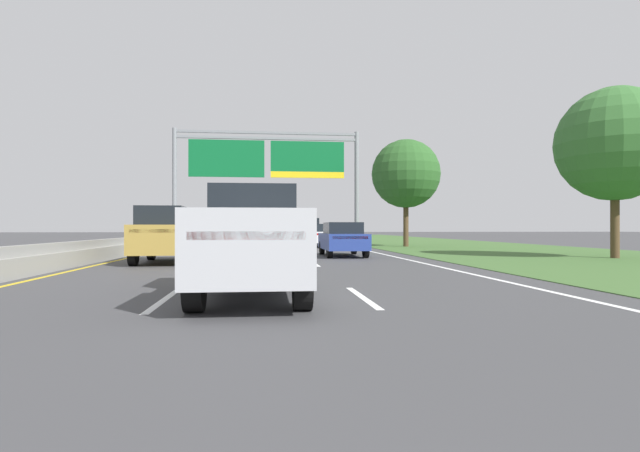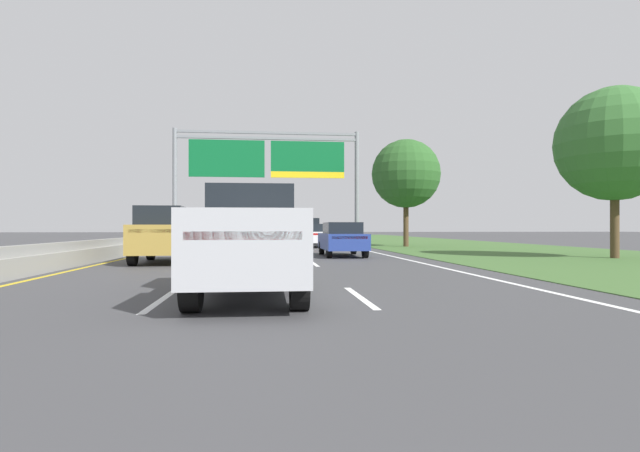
# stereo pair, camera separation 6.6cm
# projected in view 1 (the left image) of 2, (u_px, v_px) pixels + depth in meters

# --- Properties ---
(ground_plane) EXTENTS (220.00, 220.00, 0.00)m
(ground_plane) POSITION_uv_depth(u_px,v_px,m) (264.00, 247.00, 33.69)
(ground_plane) COLOR #3D3D3F
(lane_striping) EXTENTS (11.96, 106.00, 0.01)m
(lane_striping) POSITION_uv_depth(u_px,v_px,m) (264.00, 247.00, 33.24)
(lane_striping) COLOR white
(lane_striping) RESTS_ON ground
(grass_verge_right) EXTENTS (14.00, 110.00, 0.02)m
(grass_verge_right) POSITION_uv_depth(u_px,v_px,m) (463.00, 246.00, 35.27)
(grass_verge_right) COLOR #3D602D
(grass_verge_right) RESTS_ON ground
(median_barrier_concrete) EXTENTS (0.60, 110.00, 0.85)m
(median_barrier_concrete) POSITION_uv_depth(u_px,v_px,m) (163.00, 242.00, 32.95)
(median_barrier_concrete) COLOR gray
(median_barrier_concrete) RESTS_ON ground
(overhead_sign_gantry) EXTENTS (15.06, 0.42, 9.25)m
(overhead_sign_gantry) POSITION_uv_depth(u_px,v_px,m) (268.00, 163.00, 40.47)
(overhead_sign_gantry) COLOR gray
(overhead_sign_gantry) RESTS_ON ground
(pickup_truck_silver) EXTENTS (2.04, 5.41, 2.20)m
(pickup_truck_silver) POSITION_uv_depth(u_px,v_px,m) (253.00, 241.00, 9.85)
(pickup_truck_silver) COLOR #B2B5BA
(pickup_truck_silver) RESTS_ON ground
(car_navy_right_lane_suv) EXTENTS (2.00, 4.74, 2.11)m
(car_navy_right_lane_suv) POSITION_uv_depth(u_px,v_px,m) (307.00, 230.00, 42.37)
(car_navy_right_lane_suv) COLOR #161E47
(car_navy_right_lane_suv) RESTS_ON ground
(car_gold_left_lane_suv) EXTENTS (2.02, 4.75, 2.11)m
(car_gold_left_lane_suv) POSITION_uv_depth(u_px,v_px,m) (165.00, 234.00, 19.07)
(car_gold_left_lane_suv) COLOR #A38438
(car_gold_left_lane_suv) RESTS_ON ground
(car_blue_right_lane_sedan) EXTENTS (1.84, 4.41, 1.57)m
(car_blue_right_lane_sedan) POSITION_uv_depth(u_px,v_px,m) (343.00, 239.00, 23.29)
(car_blue_right_lane_sedan) COLOR navy
(car_blue_right_lane_sedan) RESTS_ON ground
(car_white_right_lane_sedan) EXTENTS (1.87, 4.42, 1.57)m
(car_white_right_lane_sedan) POSITION_uv_depth(u_px,v_px,m) (320.00, 235.00, 33.97)
(car_white_right_lane_sedan) COLOR silver
(car_white_right_lane_sedan) RESTS_ON ground
(car_black_right_lane_sedan) EXTENTS (1.90, 4.43, 1.57)m
(car_black_right_lane_sedan) POSITION_uv_depth(u_px,v_px,m) (293.00, 232.00, 60.79)
(car_black_right_lane_sedan) COLOR black
(car_black_right_lane_sedan) RESTS_ON ground
(roadside_tree_near) EXTENTS (4.89, 4.89, 7.38)m
(roadside_tree_near) POSITION_uv_depth(u_px,v_px,m) (615.00, 144.00, 21.52)
(roadside_tree_near) COLOR #4C3823
(roadside_tree_near) RESTS_ON ground
(roadside_tree_mid) EXTENTS (4.74, 4.74, 7.43)m
(roadside_tree_mid) POSITION_uv_depth(u_px,v_px,m) (406.00, 174.00, 34.62)
(roadside_tree_mid) COLOR #4C3823
(roadside_tree_mid) RESTS_ON ground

